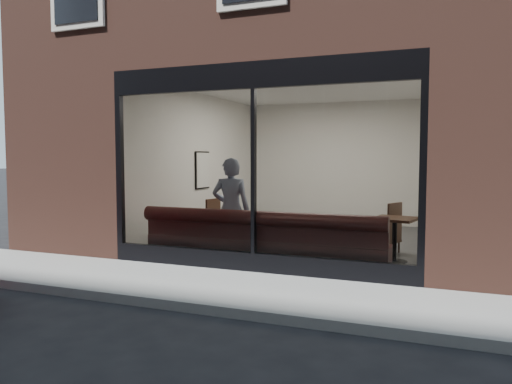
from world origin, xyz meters
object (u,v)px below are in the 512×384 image
at_px(banquette, 263,253).
at_px(cafe_table_left, 190,212).
at_px(cafe_chair_right, 385,241).
at_px(cafe_chair_left, 206,233).
at_px(cafe_table_right, 395,219).
at_px(person, 231,209).

height_order(banquette, cafe_table_left, cafe_table_left).
relative_size(banquette, cafe_chair_right, 9.12).
bearing_deg(cafe_chair_left, banquette, 152.61).
distance_m(banquette, cafe_table_right, 2.29).
bearing_deg(cafe_chair_right, cafe_table_right, 132.73).
height_order(person, cafe_table_right, person).
height_order(banquette, person, person).
relative_size(cafe_table_left, cafe_chair_left, 1.36).
bearing_deg(cafe_table_right, banquette, -150.14).
bearing_deg(cafe_table_left, cafe_table_right, 6.44).
xyz_separation_m(banquette, cafe_table_right, (1.94, 1.11, 0.52)).
height_order(banquette, cafe_chair_left, banquette).
distance_m(cafe_table_left, cafe_chair_right, 3.63).
xyz_separation_m(cafe_chair_left, cafe_chair_right, (3.45, 0.45, 0.00)).
distance_m(banquette, cafe_chair_right, 2.50).
bearing_deg(person, cafe_chair_left, -63.13).
bearing_deg(cafe_table_left, cafe_chair_right, 18.52).
xyz_separation_m(banquette, person, (-0.68, 0.25, 0.66)).
height_order(banquette, cafe_table_right, cafe_table_right).
xyz_separation_m(cafe_table_left, cafe_table_right, (3.66, 0.41, 0.00)).
bearing_deg(banquette, cafe_chair_right, 47.41).
bearing_deg(banquette, person, 159.59).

